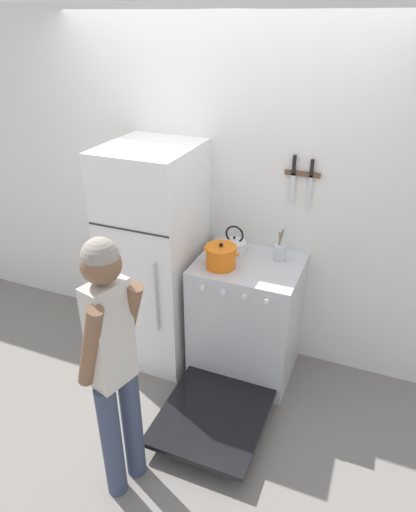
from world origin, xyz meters
name	(u,v)px	position (x,y,z in m)	size (l,w,h in m)	color
ground_plane	(222,335)	(0.00, 0.00, 0.00)	(14.00, 14.00, 0.00)	slate
wall_back	(226,195)	(0.00, 0.03, 1.27)	(10.00, 0.06, 2.55)	silver
refrigerator	(156,257)	(-0.42, -0.34, 0.85)	(0.62, 0.71, 1.69)	white
stove_range	(245,321)	(0.30, -0.34, 0.46)	(0.73, 1.36, 0.93)	silver
dutch_oven_pot	(221,256)	(0.13, -0.43, 1.01)	(0.26, 0.22, 0.18)	orange
tea_kettle	(234,245)	(0.15, -0.18, 0.99)	(0.22, 0.18, 0.21)	silver
utensil_jar	(280,251)	(0.48, -0.18, 1.00)	(0.09, 0.09, 0.27)	silver
person	(113,361)	(-0.03, -1.52, 0.91)	(0.31, 0.37, 1.60)	#38425B
wall_knife_strip	(302,174)	(0.55, -0.02, 1.52)	(0.24, 0.03, 0.36)	brown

